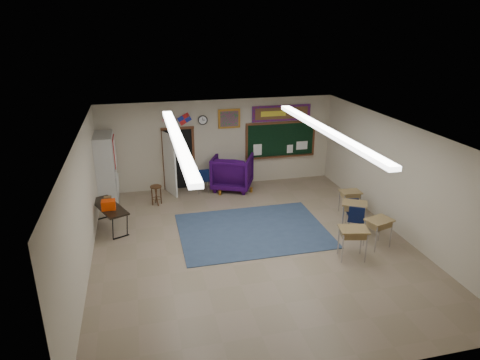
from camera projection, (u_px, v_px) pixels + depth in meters
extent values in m
plane|color=#83705A|center=(253.00, 245.00, 11.03)|extent=(9.00, 9.00, 0.00)
cube|color=#B9AD96|center=(219.00, 143.00, 14.61)|extent=(8.00, 0.04, 3.00)
cube|color=#B9AD96|center=(333.00, 301.00, 6.41)|extent=(8.00, 0.04, 3.00)
cube|color=#B9AD96|center=(83.00, 207.00, 9.63)|extent=(0.04, 9.00, 3.00)
cube|color=#B9AD96|center=(399.00, 178.00, 11.39)|extent=(0.04, 9.00, 3.00)
cube|color=silver|center=(255.00, 132.00, 9.98)|extent=(8.00, 9.00, 0.04)
cube|color=#31435E|center=(253.00, 230.00, 11.80)|extent=(4.00, 3.00, 0.02)
cube|color=black|center=(179.00, 159.00, 14.45)|extent=(0.95, 0.04, 2.10)
cube|color=silver|center=(170.00, 164.00, 13.97)|extent=(0.35, 0.86, 2.05)
cube|color=#572E19|center=(281.00, 140.00, 15.06)|extent=(2.55, 0.05, 1.30)
cube|color=black|center=(281.00, 140.00, 15.05)|extent=(2.40, 0.03, 1.15)
cube|color=#572E19|center=(281.00, 157.00, 15.22)|extent=(2.40, 0.12, 0.04)
cube|color=#A3170E|center=(282.00, 113.00, 14.73)|extent=(2.10, 0.04, 0.55)
cube|color=brown|center=(282.00, 113.00, 14.72)|extent=(1.90, 0.03, 0.40)
cube|color=#AF7122|center=(229.00, 119.00, 14.36)|extent=(0.75, 0.05, 0.65)
cube|color=#A51466|center=(229.00, 119.00, 14.34)|extent=(0.62, 0.03, 0.52)
cylinder|color=black|center=(203.00, 120.00, 14.16)|extent=(0.32, 0.05, 0.32)
cylinder|color=white|center=(203.00, 120.00, 14.14)|extent=(0.26, 0.02, 0.26)
cube|color=beige|center=(106.00, 169.00, 13.34)|extent=(0.55, 1.25, 2.20)
imported|color=#230538|center=(232.00, 172.00, 14.59)|extent=(1.69, 1.71, 1.19)
cube|color=olive|center=(355.00, 204.00, 11.63)|extent=(0.82, 0.76, 0.04)
cube|color=brown|center=(354.00, 207.00, 11.67)|extent=(0.71, 0.65, 0.13)
cube|color=olive|center=(351.00, 192.00, 12.64)|extent=(0.61, 0.47, 0.04)
cube|color=brown|center=(350.00, 195.00, 12.68)|extent=(0.53, 0.40, 0.12)
cube|color=olive|center=(354.00, 229.00, 10.17)|extent=(0.76, 0.63, 0.04)
cube|color=brown|center=(353.00, 234.00, 10.21)|extent=(0.66, 0.54, 0.13)
cube|color=olive|center=(380.00, 220.00, 10.72)|extent=(0.75, 0.64, 0.04)
cube|color=brown|center=(379.00, 224.00, 10.76)|extent=(0.65, 0.55, 0.13)
cube|color=black|center=(109.00, 207.00, 11.74)|extent=(1.14, 1.70, 0.04)
cube|color=red|center=(108.00, 205.00, 11.49)|extent=(0.36, 0.27, 0.25)
cylinder|color=#482915|center=(156.00, 187.00, 13.27)|extent=(0.35, 0.35, 0.04)
torus|color=#482915|center=(157.00, 198.00, 13.41)|extent=(0.29, 0.29, 0.02)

